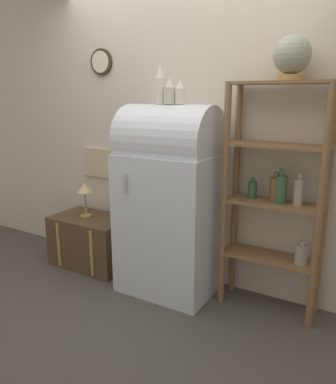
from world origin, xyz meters
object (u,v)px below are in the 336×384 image
Objects in this scene: vase_left at (160,86)px; refrigerator at (169,199)px; globe at (292,56)px; desk_lamp at (85,191)px; vase_right at (180,93)px; vase_center at (170,92)px; suitcase_trunk at (92,241)px.

refrigerator is at bearing -4.21° from vase_left.
globe is (0.87, 0.11, 1.07)m from refrigerator.
desk_lamp is at bearing 178.87° from refrigerator.
vase_center is at bearing -174.33° from vase_right.
vase_left is 1.56× the size of vase_center.
vase_left is (0.81, -0.02, 1.45)m from suitcase_trunk.
refrigerator is 0.85m from vase_right.
vase_left reaches higher than suitcase_trunk.
refrigerator is 1.05m from suitcase_trunk.
vase_left is 0.19m from vase_right.
suitcase_trunk is at bearing 178.83° from vase_left.
vase_left reaches higher than vase_center.
vase_right is 1.37m from desk_lamp.
desk_lamp is at bearing 178.09° from vase_center.
vase_right reaches higher than desk_lamp.
globe reaches higher than vase_right.
globe is at bearing 2.99° from desk_lamp.
vase_right is at bearing -2.71° from refrigerator.
vase_right reaches higher than suitcase_trunk.
suitcase_trunk is at bearing 178.41° from vase_right.
desk_lamp is (-0.05, -0.00, 0.50)m from suitcase_trunk.
vase_right is (0.09, 0.01, -0.01)m from vase_center.
suitcase_trunk is 3.92× the size of vase_center.
globe is at bearing 8.66° from vase_right.
vase_center reaches higher than suitcase_trunk.
globe is 0.90m from vase_center.
vase_right is at bearing 5.67° from vase_center.
vase_center is at bearing -171.64° from globe.
vase_left is (-0.96, -0.11, -0.18)m from globe.
globe is at bearing 7.40° from refrigerator.
vase_right is (0.10, -0.00, 0.84)m from refrigerator.
vase_right is 0.53× the size of desk_lamp.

